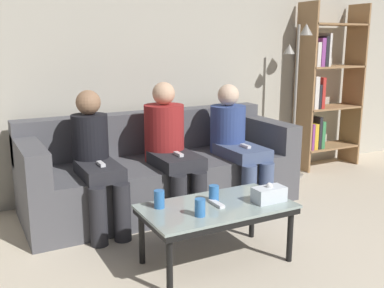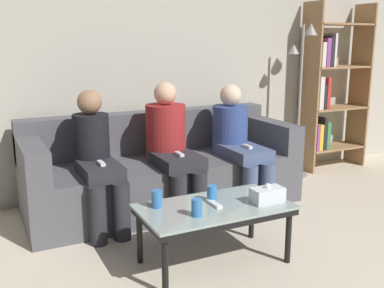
{
  "view_description": "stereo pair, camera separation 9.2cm",
  "coord_description": "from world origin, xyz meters",
  "px_view_note": "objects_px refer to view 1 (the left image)",
  "views": [
    {
      "loc": [
        -1.56,
        -0.6,
        1.46
      ],
      "look_at": [
        0.0,
        2.35,
        0.69
      ],
      "focal_mm": 42.0,
      "sensor_mm": 36.0,
      "label": 1
    },
    {
      "loc": [
        -1.48,
        -0.65,
        1.46
      ],
      "look_at": [
        0.0,
        2.35,
        0.69
      ],
      "focal_mm": 42.0,
      "sensor_mm": 36.0,
      "label": 2
    }
  ],
  "objects_px": {
    "cup_near_left": "(214,193)",
    "tissue_box": "(269,194)",
    "bookshelf": "(323,90)",
    "seated_person_mid_right": "(235,140)",
    "seated_person_mid_left": "(170,144)",
    "seated_person_left_end": "(96,158)",
    "couch": "(160,172)",
    "cup_far_center": "(159,199)",
    "coffee_table": "(217,211)",
    "game_remote": "(217,204)",
    "cup_near_right": "(200,207)",
    "standing_lamp": "(297,85)"
  },
  "relations": [
    {
      "from": "cup_near_left",
      "to": "tissue_box",
      "type": "distance_m",
      "value": 0.37
    },
    {
      "from": "bookshelf",
      "to": "seated_person_mid_right",
      "type": "xyz_separation_m",
      "value": [
        -1.54,
        -0.53,
        -0.33
      ]
    },
    {
      "from": "seated_person_mid_left",
      "to": "seated_person_left_end",
      "type": "bearing_deg",
      "value": -177.84
    },
    {
      "from": "couch",
      "to": "cup_far_center",
      "type": "relative_size",
      "value": 20.48
    },
    {
      "from": "cup_far_center",
      "to": "bookshelf",
      "type": "xyz_separation_m",
      "value": [
        2.65,
        1.34,
        0.44
      ]
    },
    {
      "from": "coffee_table",
      "to": "game_remote",
      "type": "bearing_deg",
      "value": 86.42
    },
    {
      "from": "tissue_box",
      "to": "seated_person_mid_right",
      "type": "height_order",
      "value": "seated_person_mid_right"
    },
    {
      "from": "cup_near_left",
      "to": "seated_person_mid_right",
      "type": "bearing_deg",
      "value": 49.65
    },
    {
      "from": "bookshelf",
      "to": "tissue_box",
      "type": "bearing_deg",
      "value": -141.02
    },
    {
      "from": "cup_near_right",
      "to": "standing_lamp",
      "type": "bearing_deg",
      "value": 36.31
    },
    {
      "from": "cup_near_right",
      "to": "tissue_box",
      "type": "xyz_separation_m",
      "value": [
        0.53,
        0.01,
        -0.0
      ]
    },
    {
      "from": "tissue_box",
      "to": "seated_person_mid_right",
      "type": "relative_size",
      "value": 0.2
    },
    {
      "from": "coffee_table",
      "to": "cup_far_center",
      "type": "xyz_separation_m",
      "value": [
        -0.35,
        0.13,
        0.1
      ]
    },
    {
      "from": "cup_near_left",
      "to": "seated_person_mid_left",
      "type": "xyz_separation_m",
      "value": [
        0.09,
        0.89,
        0.15
      ]
    },
    {
      "from": "cup_near_right",
      "to": "seated_person_mid_left",
      "type": "distance_m",
      "value": 1.13
    },
    {
      "from": "game_remote",
      "to": "tissue_box",
      "type": "bearing_deg",
      "value": -16.73
    },
    {
      "from": "coffee_table",
      "to": "seated_person_mid_right",
      "type": "xyz_separation_m",
      "value": [
        0.76,
        0.95,
        0.22
      ]
    },
    {
      "from": "cup_near_left",
      "to": "cup_far_center",
      "type": "height_order",
      "value": "cup_far_center"
    },
    {
      "from": "tissue_box",
      "to": "game_remote",
      "type": "xyz_separation_m",
      "value": [
        -0.35,
        0.1,
        -0.04
      ]
    },
    {
      "from": "tissue_box",
      "to": "standing_lamp",
      "type": "bearing_deg",
      "value": 45.04
    },
    {
      "from": "cup_far_center",
      "to": "tissue_box",
      "type": "bearing_deg",
      "value": -18.65
    },
    {
      "from": "couch",
      "to": "standing_lamp",
      "type": "xyz_separation_m",
      "value": [
        1.67,
        0.15,
        0.7
      ]
    },
    {
      "from": "standing_lamp",
      "to": "seated_person_mid_right",
      "type": "distance_m",
      "value": 1.17
    },
    {
      "from": "cup_near_left",
      "to": "cup_near_right",
      "type": "bearing_deg",
      "value": -137.84
    },
    {
      "from": "cup_near_left",
      "to": "game_remote",
      "type": "relative_size",
      "value": 0.72
    },
    {
      "from": "couch",
      "to": "coffee_table",
      "type": "bearing_deg",
      "value": -95.55
    },
    {
      "from": "cup_near_left",
      "to": "standing_lamp",
      "type": "xyz_separation_m",
      "value": [
        1.76,
        1.26,
        0.54
      ]
    },
    {
      "from": "cup_near_left",
      "to": "bookshelf",
      "type": "xyz_separation_m",
      "value": [
        2.28,
        1.4,
        0.45
      ]
    },
    {
      "from": "seated_person_left_end",
      "to": "seated_person_mid_right",
      "type": "relative_size",
      "value": 1.01
    },
    {
      "from": "bookshelf",
      "to": "seated_person_left_end",
      "type": "bearing_deg",
      "value": -169.35
    },
    {
      "from": "cup_far_center",
      "to": "tissue_box",
      "type": "relative_size",
      "value": 0.53
    },
    {
      "from": "cup_near_left",
      "to": "game_remote",
      "type": "height_order",
      "value": "cup_near_left"
    },
    {
      "from": "game_remote",
      "to": "seated_person_mid_left",
      "type": "relative_size",
      "value": 0.13
    },
    {
      "from": "cup_near_left",
      "to": "couch",
      "type": "bearing_deg",
      "value": 85.32
    },
    {
      "from": "standing_lamp",
      "to": "seated_person_mid_right",
      "type": "bearing_deg",
      "value": -159.2
    },
    {
      "from": "cup_far_center",
      "to": "couch",
      "type": "bearing_deg",
      "value": 65.98
    },
    {
      "from": "couch",
      "to": "tissue_box",
      "type": "distance_m",
      "value": 1.32
    },
    {
      "from": "seated_person_mid_left",
      "to": "tissue_box",
      "type": "bearing_deg",
      "value": -77.79
    },
    {
      "from": "cup_far_center",
      "to": "game_remote",
      "type": "relative_size",
      "value": 0.78
    },
    {
      "from": "coffee_table",
      "to": "cup_near_right",
      "type": "distance_m",
      "value": 0.24
    },
    {
      "from": "seated_person_left_end",
      "to": "seated_person_mid_left",
      "type": "bearing_deg",
      "value": 2.16
    },
    {
      "from": "seated_person_mid_left",
      "to": "cup_near_left",
      "type": "bearing_deg",
      "value": -95.8
    },
    {
      "from": "seated_person_mid_left",
      "to": "seated_person_mid_right",
      "type": "bearing_deg",
      "value": -1.86
    },
    {
      "from": "game_remote",
      "to": "cup_near_right",
      "type": "bearing_deg",
      "value": -148.72
    },
    {
      "from": "couch",
      "to": "cup_far_center",
      "type": "height_order",
      "value": "couch"
    },
    {
      "from": "coffee_table",
      "to": "seated_person_mid_left",
      "type": "relative_size",
      "value": 0.88
    },
    {
      "from": "seated_person_mid_left",
      "to": "seated_person_mid_right",
      "type": "xyz_separation_m",
      "value": [
        0.65,
        -0.02,
        -0.03
      ]
    },
    {
      "from": "seated_person_mid_left",
      "to": "seated_person_mid_right",
      "type": "relative_size",
      "value": 1.04
    },
    {
      "from": "couch",
      "to": "bookshelf",
      "type": "xyz_separation_m",
      "value": [
        2.19,
        0.29,
        0.6
      ]
    },
    {
      "from": "seated_person_left_end",
      "to": "seated_person_mid_left",
      "type": "height_order",
      "value": "seated_person_mid_left"
    }
  ]
}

